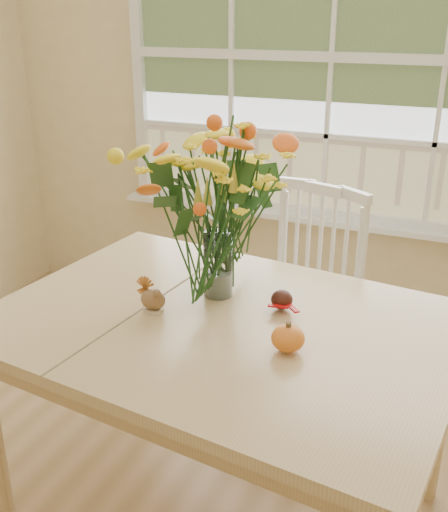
% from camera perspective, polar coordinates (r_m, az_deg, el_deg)
% --- Properties ---
extents(wall_back, '(4.00, 0.02, 2.70)m').
position_cam_1_polar(wall_back, '(3.29, 10.13, 14.73)').
color(wall_back, beige).
rests_on(wall_back, floor).
extents(window, '(2.42, 0.12, 1.74)m').
position_cam_1_polar(window, '(3.24, 10.19, 17.83)').
color(window, silver).
rests_on(window, wall_back).
extents(dining_table, '(1.64, 1.25, 0.82)m').
position_cam_1_polar(dining_table, '(2.05, -0.22, -8.28)').
color(dining_table, tan).
rests_on(dining_table, floor).
extents(windsor_chair, '(0.58, 0.57, 1.03)m').
position_cam_1_polar(windsor_chair, '(2.80, 7.81, -3.16)').
color(windsor_chair, white).
rests_on(windsor_chair, floor).
extents(flower_vase, '(0.49, 0.49, 0.59)m').
position_cam_1_polar(flower_vase, '(2.04, -0.59, 5.23)').
color(flower_vase, white).
rests_on(flower_vase, dining_table).
extents(pumpkin, '(0.10, 0.10, 0.08)m').
position_cam_1_polar(pumpkin, '(1.82, 6.11, -7.92)').
color(pumpkin, orange).
rests_on(pumpkin, dining_table).
extents(turkey_figurine, '(0.09, 0.07, 0.11)m').
position_cam_1_polar(turkey_figurine, '(2.05, -6.78, -4.14)').
color(turkey_figurine, '#CCB78C').
rests_on(turkey_figurine, dining_table).
extents(dark_gourd, '(0.13, 0.10, 0.07)m').
position_cam_1_polar(dark_gourd, '(2.06, 5.52, -4.24)').
color(dark_gourd, '#38160F').
rests_on(dark_gourd, dining_table).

